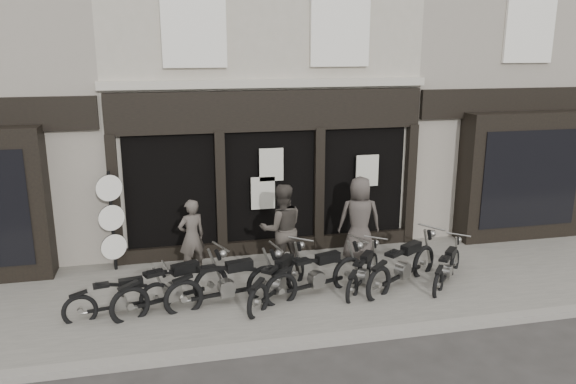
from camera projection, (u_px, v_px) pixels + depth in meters
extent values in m
plane|color=#2D2B28|center=(301.00, 311.00, 10.59)|extent=(90.00, 90.00, 0.00)
cube|color=#635E57|center=(290.00, 289.00, 11.42)|extent=(30.00, 4.20, 0.12)
cube|color=gray|center=(319.00, 341.00, 9.39)|extent=(30.00, 0.25, 0.13)
cube|color=#B3A999|center=(248.00, 74.00, 15.21)|extent=(7.20, 6.00, 8.20)
cube|color=black|center=(270.00, 111.00, 12.47)|extent=(7.10, 0.18, 0.90)
cube|color=black|center=(270.00, 195.00, 13.02)|extent=(6.50, 0.10, 2.95)
cube|color=black|center=(271.00, 248.00, 13.28)|extent=(7.10, 0.20, 0.44)
cube|color=#B5AD9D|center=(269.00, 83.00, 12.34)|extent=(7.30, 0.22, 0.18)
cube|color=white|center=(193.00, 19.00, 11.66)|extent=(1.35, 0.12, 2.00)
cube|color=black|center=(193.00, 19.00, 11.69)|extent=(1.05, 0.06, 1.70)
cube|color=white|center=(340.00, 20.00, 12.34)|extent=(1.35, 0.12, 2.00)
cube|color=black|center=(340.00, 20.00, 12.37)|extent=(1.05, 0.06, 1.70)
cube|color=black|center=(115.00, 202.00, 12.19)|extent=(0.22, 0.22, 3.00)
cube|color=black|center=(221.00, 196.00, 12.68)|extent=(0.22, 0.22, 3.00)
cube|color=black|center=(319.00, 191.00, 13.18)|extent=(0.22, 0.22, 3.00)
cube|color=black|center=(410.00, 186.00, 13.67)|extent=(0.22, 0.22, 3.00)
cube|color=beige|center=(271.00, 165.00, 12.66)|extent=(0.55, 0.04, 0.75)
cube|color=beige|center=(367.00, 171.00, 13.21)|extent=(0.55, 0.04, 0.75)
cube|color=beige|center=(263.00, 193.00, 12.78)|extent=(0.55, 0.04, 0.75)
cube|color=gray|center=(461.00, 72.00, 16.56)|extent=(5.50, 6.00, 8.20)
cube|color=black|center=(522.00, 176.00, 14.01)|extent=(3.20, 0.70, 3.20)
cube|color=black|center=(531.00, 179.00, 13.68)|extent=(2.60, 0.06, 2.40)
cube|color=black|center=(522.00, 102.00, 13.84)|extent=(5.40, 0.16, 0.70)
cube|color=white|center=(530.00, 22.00, 13.37)|extent=(1.30, 0.10, 1.90)
cube|color=black|center=(529.00, 22.00, 13.40)|extent=(1.00, 0.06, 1.60)
torus|color=black|center=(156.00, 298.00, 10.43)|extent=(0.63, 0.20, 0.63)
torus|color=black|center=(80.00, 311.00, 9.91)|extent=(0.63, 0.20, 0.63)
cube|color=black|center=(119.00, 306.00, 10.18)|extent=(1.09, 0.25, 0.06)
cube|color=gray|center=(120.00, 302.00, 10.17)|extent=(0.25, 0.20, 0.24)
cube|color=black|center=(131.00, 283.00, 10.16)|extent=(0.45, 0.23, 0.16)
cube|color=black|center=(101.00, 285.00, 9.95)|extent=(0.31, 0.23, 0.06)
cylinder|color=gray|center=(165.00, 266.00, 10.35)|extent=(0.13, 0.53, 0.03)
torus|color=black|center=(211.00, 285.00, 10.86)|extent=(0.73, 0.38, 0.75)
torus|color=black|center=(130.00, 306.00, 9.96)|extent=(0.73, 0.38, 0.75)
cube|color=black|center=(172.00, 297.00, 10.42)|extent=(1.24, 0.56, 0.07)
cube|color=gray|center=(173.00, 292.00, 10.41)|extent=(0.32, 0.29, 0.29)
cube|color=black|center=(185.00, 268.00, 10.45)|extent=(0.54, 0.37, 0.19)
cube|color=black|center=(153.00, 273.00, 10.10)|extent=(0.39, 0.33, 0.07)
cylinder|color=gray|center=(221.00, 247.00, 10.81)|extent=(0.28, 0.61, 0.04)
torus|color=black|center=(265.00, 284.00, 10.90)|extent=(0.76, 0.25, 0.75)
torus|color=black|center=(184.00, 299.00, 10.26)|extent=(0.76, 0.25, 0.75)
cube|color=black|center=(225.00, 293.00, 10.59)|extent=(1.30, 0.32, 0.07)
cube|color=gray|center=(226.00, 289.00, 10.58)|extent=(0.30, 0.25, 0.29)
cube|color=black|center=(239.00, 266.00, 10.58)|extent=(0.54, 0.29, 0.19)
cube|color=black|center=(207.00, 269.00, 10.32)|extent=(0.37, 0.28, 0.07)
cylinder|color=gray|center=(276.00, 246.00, 10.82)|extent=(0.17, 0.64, 0.04)
torus|color=black|center=(295.00, 274.00, 11.45)|extent=(0.53, 0.59, 0.70)
torus|color=black|center=(258.00, 302.00, 10.17)|extent=(0.53, 0.59, 0.70)
cube|color=black|center=(278.00, 289.00, 10.82)|extent=(0.83, 0.96, 0.06)
cube|color=gray|center=(278.00, 285.00, 10.82)|extent=(0.30, 0.31, 0.27)
cube|color=black|center=(284.00, 262.00, 10.93)|extent=(0.44, 0.47, 0.17)
cube|color=black|center=(270.00, 270.00, 10.43)|extent=(0.36, 0.37, 0.06)
cylinder|color=gray|center=(300.00, 239.00, 11.47)|extent=(0.48, 0.42, 0.04)
torus|color=black|center=(348.00, 274.00, 11.38)|extent=(0.73, 0.32, 0.74)
torus|color=black|center=(281.00, 291.00, 10.61)|extent=(0.73, 0.32, 0.74)
cube|color=black|center=(315.00, 284.00, 11.00)|extent=(1.24, 0.45, 0.07)
cube|color=gray|center=(316.00, 280.00, 10.99)|extent=(0.31, 0.27, 0.28)
cube|color=black|center=(328.00, 258.00, 11.02)|extent=(0.53, 0.33, 0.18)
cube|color=black|center=(302.00, 262.00, 10.71)|extent=(0.38, 0.31, 0.07)
cylinder|color=gray|center=(358.00, 239.00, 11.32)|extent=(0.23, 0.61, 0.04)
torus|color=black|center=(372.00, 267.00, 11.92)|extent=(0.44, 0.53, 0.61)
torus|color=black|center=(352.00, 290.00, 10.78)|extent=(0.44, 0.53, 0.61)
cube|color=black|center=(363.00, 279.00, 11.36)|extent=(0.69, 0.87, 0.05)
cube|color=gray|center=(363.00, 276.00, 11.36)|extent=(0.26, 0.27, 0.23)
cube|color=black|center=(367.00, 257.00, 11.46)|extent=(0.37, 0.42, 0.15)
cube|color=black|center=(359.00, 263.00, 11.01)|extent=(0.31, 0.32, 0.05)
cylinder|color=gray|center=(376.00, 238.00, 11.94)|extent=(0.43, 0.35, 0.03)
torus|color=black|center=(423.00, 262.00, 11.96)|extent=(0.69, 0.49, 0.76)
torus|color=black|center=(379.00, 285.00, 10.85)|extent=(0.69, 0.49, 0.76)
cube|color=black|center=(402.00, 275.00, 11.41)|extent=(1.15, 0.76, 0.07)
cube|color=gray|center=(403.00, 271.00, 11.41)|extent=(0.33, 0.31, 0.29)
cube|color=black|center=(411.00, 248.00, 11.48)|extent=(0.53, 0.44, 0.19)
cube|color=black|center=(394.00, 254.00, 11.04)|extent=(0.40, 0.37, 0.07)
cylinder|color=gray|center=(431.00, 227.00, 11.94)|extent=(0.38, 0.57, 0.04)
torus|color=black|center=(454.00, 263.00, 12.11)|extent=(0.47, 0.51, 0.61)
torus|color=black|center=(438.00, 285.00, 11.01)|extent=(0.47, 0.51, 0.61)
cube|color=black|center=(446.00, 275.00, 11.57)|extent=(0.76, 0.82, 0.05)
cube|color=gray|center=(447.00, 272.00, 11.57)|extent=(0.27, 0.27, 0.23)
cube|color=black|center=(451.00, 253.00, 11.66)|extent=(0.39, 0.41, 0.15)
cube|color=black|center=(445.00, 259.00, 11.23)|extent=(0.32, 0.32, 0.05)
cylinder|color=gray|center=(459.00, 235.00, 12.13)|extent=(0.41, 0.38, 0.03)
imported|color=#4A433D|center=(192.00, 237.00, 11.86)|extent=(0.70, 0.58, 1.63)
imported|color=#3C3630|center=(282.00, 229.00, 11.88)|extent=(0.96, 0.75, 1.95)
imported|color=#423C37|center=(359.00, 219.00, 12.59)|extent=(1.05, 0.80, 1.93)
cylinder|color=black|center=(117.00, 273.00, 12.28)|extent=(0.36, 0.36, 0.06)
cylinder|color=black|center=(112.00, 224.00, 12.00)|extent=(0.07, 0.07, 2.32)
cylinder|color=black|center=(109.00, 188.00, 11.76)|extent=(0.54, 0.25, 0.56)
cylinder|color=white|center=(109.00, 188.00, 11.74)|extent=(0.52, 0.23, 0.56)
cylinder|color=black|center=(112.00, 218.00, 11.93)|extent=(0.54, 0.25, 0.56)
cylinder|color=white|center=(112.00, 218.00, 11.91)|extent=(0.52, 0.23, 0.56)
cylinder|color=black|center=(114.00, 247.00, 12.10)|extent=(0.54, 0.25, 0.56)
cylinder|color=white|center=(114.00, 247.00, 12.07)|extent=(0.52, 0.23, 0.56)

